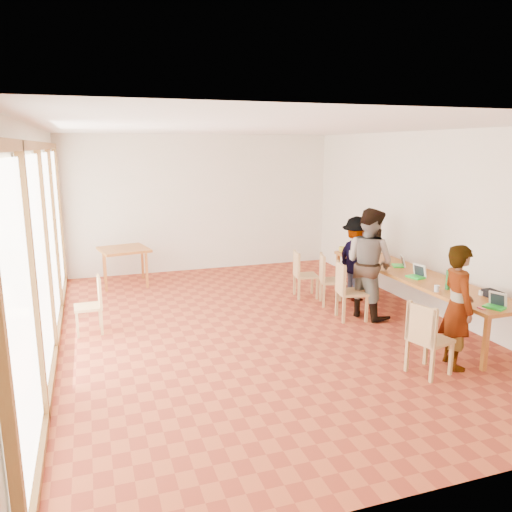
# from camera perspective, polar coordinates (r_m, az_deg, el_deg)

# --- Properties ---
(ground) EXTENTS (8.00, 8.00, 0.00)m
(ground) POSITION_cam_1_polar(r_m,az_deg,el_deg) (7.80, 0.35, -8.16)
(ground) COLOR #B04B2A
(ground) RESTS_ON ground
(wall_back) EXTENTS (6.00, 0.10, 3.00)m
(wall_back) POSITION_cam_1_polar(r_m,az_deg,el_deg) (11.23, -6.32, 5.98)
(wall_back) COLOR silver
(wall_back) RESTS_ON ground
(wall_front) EXTENTS (6.00, 0.10, 3.00)m
(wall_front) POSITION_cam_1_polar(r_m,az_deg,el_deg) (3.96, 19.69, -6.61)
(wall_front) COLOR silver
(wall_front) RESTS_ON ground
(wall_right) EXTENTS (0.10, 8.00, 3.00)m
(wall_right) POSITION_cam_1_polar(r_m,az_deg,el_deg) (8.84, 19.12, 3.65)
(wall_right) COLOR silver
(wall_right) RESTS_ON ground
(window_wall) EXTENTS (0.10, 8.00, 3.00)m
(window_wall) POSITION_cam_1_polar(r_m,az_deg,el_deg) (7.04, -23.06, 1.26)
(window_wall) COLOR white
(window_wall) RESTS_ON ground
(ceiling) EXTENTS (6.00, 8.00, 0.04)m
(ceiling) POSITION_cam_1_polar(r_m,az_deg,el_deg) (7.31, 0.38, 14.60)
(ceiling) COLOR white
(ceiling) RESTS_ON wall_back
(communal_table) EXTENTS (0.80, 4.00, 0.75)m
(communal_table) POSITION_cam_1_polar(r_m,az_deg,el_deg) (8.39, 17.66, -2.25)
(communal_table) COLOR #AE6F26
(communal_table) RESTS_ON ground
(side_table) EXTENTS (0.90, 0.90, 0.75)m
(side_table) POSITION_cam_1_polar(r_m,az_deg,el_deg) (10.34, -14.86, 0.42)
(side_table) COLOR #AE6F26
(side_table) RESTS_ON ground
(chair_near) EXTENTS (0.53, 0.53, 0.49)m
(chair_near) POSITION_cam_1_polar(r_m,az_deg,el_deg) (6.40, 18.83, -8.19)
(chair_near) COLOR tan
(chair_near) RESTS_ON ground
(chair_mid) EXTENTS (0.51, 0.51, 0.50)m
(chair_mid) POSITION_cam_1_polar(r_m,az_deg,el_deg) (8.12, 10.27, -3.28)
(chair_mid) COLOR tan
(chair_mid) RESTS_ON ground
(chair_far) EXTENTS (0.46, 0.46, 0.46)m
(chair_far) POSITION_cam_1_polar(r_m,az_deg,el_deg) (9.21, 5.18, -1.55)
(chair_far) COLOR tan
(chair_far) RESTS_ON ground
(chair_empty) EXTENTS (0.53, 0.53, 0.48)m
(chair_empty) POSITION_cam_1_polar(r_m,az_deg,el_deg) (8.83, 8.16, -2.06)
(chair_empty) COLOR tan
(chair_empty) RESTS_ON ground
(chair_spare) EXTENTS (0.41, 0.41, 0.45)m
(chair_spare) POSITION_cam_1_polar(r_m,az_deg,el_deg) (7.84, -18.04, -4.69)
(chair_spare) COLOR tan
(chair_spare) RESTS_ON ground
(person_near) EXTENTS (0.50, 0.65, 1.58)m
(person_near) POSITION_cam_1_polar(r_m,az_deg,el_deg) (6.72, 22.03, -5.41)
(person_near) COLOR gray
(person_near) RESTS_ON ground
(person_mid) EXTENTS (0.93, 1.05, 1.79)m
(person_mid) POSITION_cam_1_polar(r_m,az_deg,el_deg) (8.27, 12.80, -0.80)
(person_mid) COLOR gray
(person_mid) RESTS_ON ground
(person_far) EXTENTS (0.62, 1.02, 1.52)m
(person_far) POSITION_cam_1_polar(r_m,az_deg,el_deg) (9.17, 11.45, -0.30)
(person_far) COLOR gray
(person_far) RESTS_ON ground
(laptop_near) EXTENTS (0.28, 0.29, 0.20)m
(laptop_near) POSITION_cam_1_polar(r_m,az_deg,el_deg) (7.00, 25.74, -4.90)
(laptop_near) COLOR #26D936
(laptop_near) RESTS_ON communal_table
(laptop_mid) EXTENTS (0.27, 0.29, 0.21)m
(laptop_mid) POSITION_cam_1_polar(r_m,az_deg,el_deg) (8.14, 17.97, -1.96)
(laptop_mid) COLOR #26D936
(laptop_mid) RESTS_ON communal_table
(laptop_far) EXTENTS (0.28, 0.29, 0.20)m
(laptop_far) POSITION_cam_1_polar(r_m,az_deg,el_deg) (8.80, 16.17, -0.81)
(laptop_far) COLOR #26D936
(laptop_far) RESTS_ON communal_table
(yellow_mug) EXTENTS (0.14, 0.14, 0.11)m
(yellow_mug) POSITION_cam_1_polar(r_m,az_deg,el_deg) (9.73, 9.82, 0.74)
(yellow_mug) COLOR yellow
(yellow_mug) RESTS_ON communal_table
(green_bottle) EXTENTS (0.07, 0.07, 0.28)m
(green_bottle) POSITION_cam_1_polar(r_m,az_deg,el_deg) (7.59, 21.10, -2.55)
(green_bottle) COLOR #1D7231
(green_bottle) RESTS_ON communal_table
(clear_glass) EXTENTS (0.07, 0.07, 0.09)m
(clear_glass) POSITION_cam_1_polar(r_m,az_deg,el_deg) (7.45, 19.96, -3.50)
(clear_glass) COLOR silver
(clear_glass) RESTS_ON communal_table
(condiment_cup) EXTENTS (0.08, 0.08, 0.06)m
(condiment_cup) POSITION_cam_1_polar(r_m,az_deg,el_deg) (7.51, 24.39, -3.86)
(condiment_cup) COLOR white
(condiment_cup) RESTS_ON communal_table
(pink_phone) EXTENTS (0.05, 0.10, 0.01)m
(pink_phone) POSITION_cam_1_polar(r_m,az_deg,el_deg) (6.89, 24.36, -5.47)
(pink_phone) COLOR #D74763
(pink_phone) RESTS_ON communal_table
(black_pouch) EXTENTS (0.16, 0.26, 0.09)m
(black_pouch) POSITION_cam_1_polar(r_m,az_deg,el_deg) (7.46, 25.42, -3.94)
(black_pouch) COLOR black
(black_pouch) RESTS_ON communal_table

